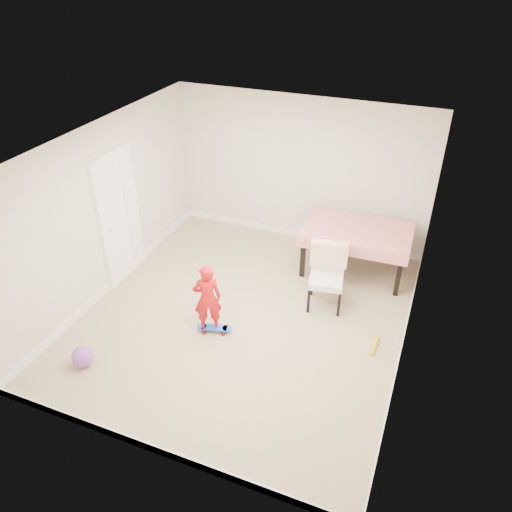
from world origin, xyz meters
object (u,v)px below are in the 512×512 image
at_px(dining_chair, 326,278).
at_px(child, 207,300).
at_px(skateboard, 214,329).
at_px(balloon, 82,357).
at_px(dining_table, 355,250).

xyz_separation_m(dining_chair, child, (-1.36, -1.17, 0.03)).
bearing_deg(dining_chair, skateboard, -147.98).
bearing_deg(dining_chair, child, -149.49).
relative_size(child, balloon, 3.79).
distance_m(dining_chair, balloon, 3.52).
bearing_deg(balloon, dining_chair, 42.90).
relative_size(dining_table, balloon, 6.08).
bearing_deg(dining_chair, balloon, -147.28).
bearing_deg(skateboard, child, 169.02).
height_order(dining_table, skateboard, dining_table).
relative_size(skateboard, child, 0.47).
xyz_separation_m(dining_table, child, (-1.55, -2.24, 0.13)).
bearing_deg(skateboard, balloon, -152.08).
bearing_deg(child, dining_table, -154.72).
height_order(dining_table, balloon, dining_table).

